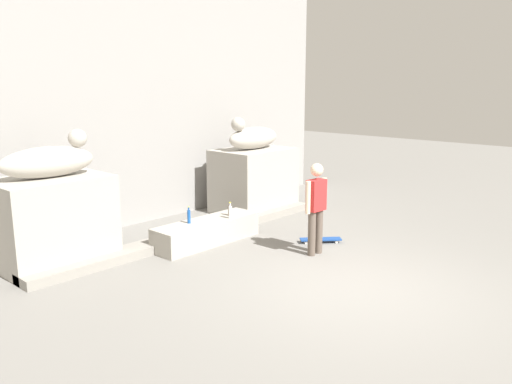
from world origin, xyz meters
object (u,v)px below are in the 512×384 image
statue_reclining_left (50,160)px  skateboard (321,239)px  bottle_clear (230,212)px  bottle_blue (189,216)px  bottle_brown (230,210)px  statue_reclining_right (253,137)px  skater (316,205)px

statue_reclining_left → skateboard: size_ratio=2.25×
statue_reclining_left → bottle_clear: bearing=-21.3°
bottle_blue → bottle_clear: bottle_blue is taller
bottle_brown → bottle_clear: bearing=-133.2°
statue_reclining_right → skater: 3.54m
statue_reclining_right → bottle_clear: 2.76m
bottle_blue → bottle_brown: bottle_blue is taller
bottle_blue → skateboard: bearing=-42.0°
skater → bottle_blue: skater is taller
bottle_blue → statue_reclining_left: bearing=154.5°
statue_reclining_right → bottle_brown: (-1.94, -1.18, -1.22)m
statue_reclining_left → bottle_clear: size_ratio=5.10×
statue_reclining_left → skater: statue_reclining_left is taller
skateboard → bottle_blue: bearing=0.5°
statue_reclining_left → bottle_brown: bearing=-17.7°
statue_reclining_right → bottle_brown: size_ratio=5.91×
skater → bottle_brown: (-0.33, 1.86, -0.35)m
statue_reclining_right → bottle_blue: bearing=16.9°
statue_reclining_left → bottle_brown: (3.05, -1.18, -1.22)m
statue_reclining_right → skater: size_ratio=0.97×
bottle_clear → statue_reclining_right: bearing=32.6°
bottle_blue → bottle_brown: bearing=-10.0°
skater → bottle_brown: size_ratio=6.08×
statue_reclining_right → bottle_blue: (-2.86, -1.01, -1.20)m
skater → bottle_brown: 1.92m
statue_reclining_left → skateboard: (4.01, -2.71, -1.73)m
bottle_brown → statue_reclining_right: bearing=31.3°
skater → bottle_clear: skater is taller
bottle_brown → statue_reclining_left: bearing=158.9°
statue_reclining_right → bottle_brown: statue_reclining_right is taller
skater → skateboard: 1.11m
bottle_blue → bottle_clear: (0.77, -0.32, -0.00)m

